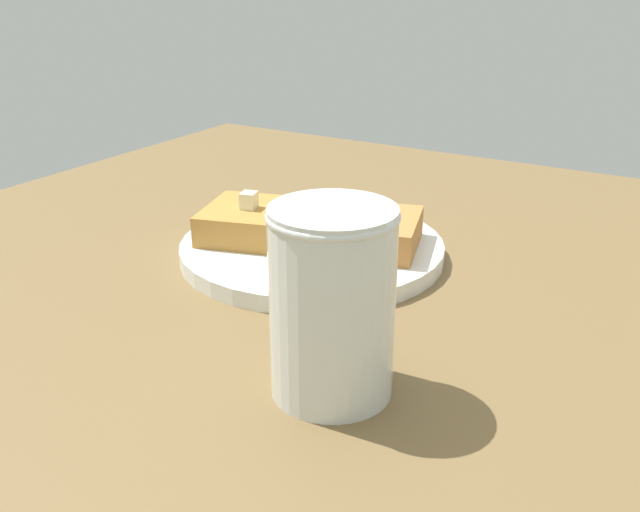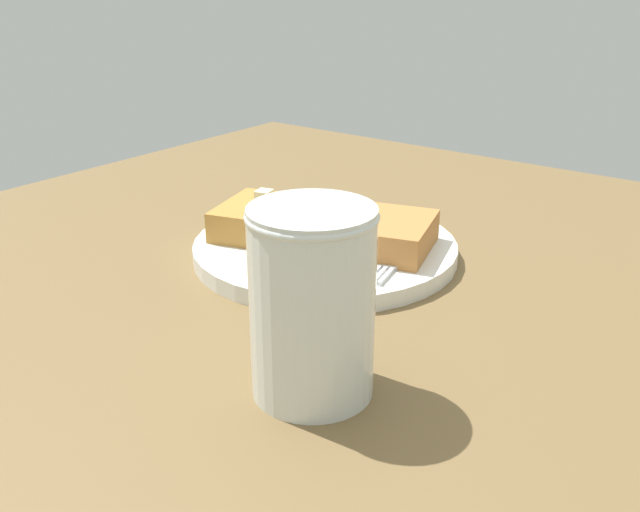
# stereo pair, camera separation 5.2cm
# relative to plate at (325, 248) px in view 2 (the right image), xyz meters

# --- Properties ---
(table_surface) EXTENTS (0.93, 0.93, 0.02)m
(table_surface) POSITION_rel_plate_xyz_m (0.04, -0.04, -0.02)
(table_surface) COLOR brown
(table_surface) RESTS_ON ground
(plate) EXTENTS (0.24, 0.24, 0.01)m
(plate) POSITION_rel_plate_xyz_m (0.00, 0.00, 0.00)
(plate) COLOR white
(plate) RESTS_ON table_surface
(toast_slice_left) EXTENTS (0.11, 0.11, 0.03)m
(toast_slice_left) POSITION_rel_plate_xyz_m (-0.05, -0.01, 0.02)
(toast_slice_left) COLOR #B67E37
(toast_slice_left) RESTS_ON plate
(toast_slice_middle) EXTENTS (0.11, 0.11, 0.03)m
(toast_slice_middle) POSITION_rel_plate_xyz_m (0.05, 0.01, 0.02)
(toast_slice_middle) COLOR #BA793D
(toast_slice_middle) RESTS_ON plate
(butter_pat_primary) EXTENTS (0.02, 0.02, 0.01)m
(butter_pat_primary) POSITION_rel_plate_xyz_m (-0.05, -0.02, 0.04)
(butter_pat_primary) COLOR #F2EFC3
(butter_pat_primary) RESTS_ON toast_slice_left
(fork) EXTENTS (0.05, 0.16, 0.00)m
(fork) POSITION_rel_plate_xyz_m (0.07, 0.01, 0.01)
(fork) COLOR silver
(fork) RESTS_ON plate
(syrup_jar) EXTENTS (0.08, 0.08, 0.12)m
(syrup_jar) POSITION_rel_plate_xyz_m (0.12, -0.18, 0.04)
(syrup_jar) COLOR #3C1A09
(syrup_jar) RESTS_ON table_surface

